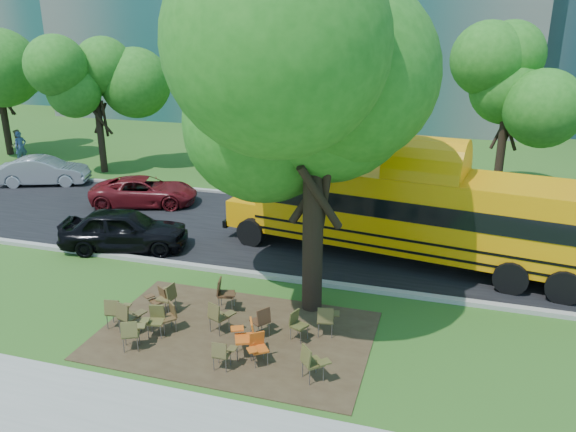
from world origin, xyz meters
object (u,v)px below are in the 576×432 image
(black_car, at_px, (124,229))
(pedestrian_a, at_px, (21,147))
(chair_3, at_px, (168,314))
(chair_9, at_px, (158,298))
(chair_6, at_px, (247,334))
(bg_car_red, at_px, (145,191))
(chair_13, at_px, (327,318))
(chair_14, at_px, (218,315))
(chair_0, at_px, (115,310))
(chair_1, at_px, (128,315))
(chair_5, at_px, (258,346))
(chair_7, at_px, (312,360))
(chair_15, at_px, (155,318))
(chair_2, at_px, (131,332))
(chair_12, at_px, (297,323))
(chair_4, at_px, (222,352))
(chair_11, at_px, (262,318))
(chair_10, at_px, (224,291))
(bg_car_silver, at_px, (44,171))
(school_bus, at_px, (420,211))
(pedestrian_b, at_px, (18,145))
(chair_8, at_px, (168,295))
(main_tree, at_px, (315,112))

(black_car, height_order, pedestrian_a, pedestrian_a)
(chair_3, distance_m, chair_9, 1.08)
(chair_6, distance_m, bg_car_red, 12.98)
(chair_13, bearing_deg, chair_14, -177.15)
(pedestrian_a, bearing_deg, chair_0, -105.73)
(chair_1, distance_m, chair_5, 3.65)
(chair_7, bearing_deg, chair_15, -141.97)
(chair_2, bearing_deg, chair_12, -1.12)
(chair_4, xyz_separation_m, chair_12, (1.30, 1.77, 0.01))
(chair_4, bearing_deg, chair_11, 74.70)
(chair_0, xyz_separation_m, pedestrian_a, (-15.54, 14.45, 0.36))
(chair_7, bearing_deg, chair_11, -173.44)
(chair_0, xyz_separation_m, bg_car_red, (-4.75, 9.58, 0.08))
(chair_12, height_order, chair_14, chair_14)
(chair_5, xyz_separation_m, chair_7, (1.39, -0.31, 0.06))
(chair_6, distance_m, chair_12, 1.43)
(chair_9, xyz_separation_m, chair_10, (1.67, 0.70, 0.10))
(bg_car_red, bearing_deg, chair_9, -164.85)
(chair_9, xyz_separation_m, bg_car_silver, (-11.91, 9.98, 0.22))
(school_bus, bearing_deg, chair_11, -110.34)
(chair_13, relative_size, chair_14, 0.99)
(chair_4, xyz_separation_m, chair_13, (1.98, 2.15, 0.06))
(chair_10, bearing_deg, chair_12, 55.46)
(chair_2, relative_size, chair_11, 1.00)
(chair_3, distance_m, chair_6, 2.42)
(chair_7, bearing_deg, chair_9, -152.84)
(chair_0, height_order, chair_5, chair_0)
(chair_12, relative_size, chair_14, 0.89)
(chair_0, relative_size, chair_7, 1.00)
(chair_2, bearing_deg, chair_7, -24.00)
(chair_10, xyz_separation_m, pedestrian_b, (-18.61, 13.30, 0.31))
(chair_11, relative_size, chair_13, 0.97)
(bg_car_silver, relative_size, bg_car_red, 0.93)
(chair_9, distance_m, bg_car_red, 10.10)
(chair_9, height_order, chair_15, chair_15)
(chair_0, distance_m, chair_6, 3.78)
(chair_2, bearing_deg, chair_10, 37.14)
(chair_10, bearing_deg, chair_8, -80.20)
(chair_12, bearing_deg, pedestrian_a, -103.13)
(chair_3, distance_m, chair_10, 1.76)
(school_bus, distance_m, chair_14, 7.87)
(bg_car_silver, xyz_separation_m, bg_car_red, (6.49, -1.47, -0.07))
(main_tree, distance_m, chair_6, 5.75)
(chair_7, height_order, pedestrian_b, pedestrian_b)
(chair_14, bearing_deg, chair_15, -135.67)
(chair_6, xyz_separation_m, black_car, (-6.55, 5.10, 0.15))
(chair_2, height_order, chair_6, chair_6)
(chair_7, xyz_separation_m, black_car, (-8.30, 5.63, 0.20))
(chair_2, xyz_separation_m, pedestrian_b, (-17.24, 15.86, 0.35))
(black_car, bearing_deg, chair_3, -153.30)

